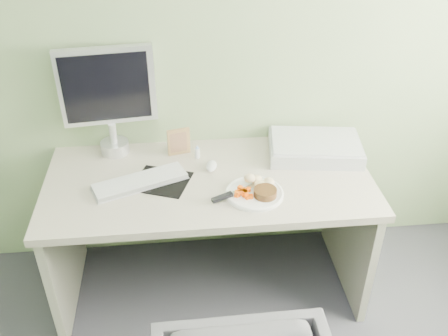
{
  "coord_description": "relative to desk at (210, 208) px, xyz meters",
  "views": [
    {
      "loc": [
        -0.13,
        -0.38,
        2.13
      ],
      "look_at": [
        0.06,
        1.5,
        0.87
      ],
      "focal_mm": 40.0,
      "sensor_mm": 36.0,
      "label": 1
    }
  ],
  "objects": [
    {
      "name": "steak_knife",
      "position": [
        0.09,
        -0.17,
        0.21
      ],
      "size": [
        0.25,
        0.14,
        0.02
      ],
      "rotation": [
        0.0,
        0.0,
        0.46
      ],
      "color": "silver",
      "rests_on": "plate"
    },
    {
      "name": "steak",
      "position": [
        0.25,
        -0.18,
        0.21
      ],
      "size": [
        0.13,
        0.13,
        0.03
      ],
      "primitive_type": "cylinder",
      "rotation": [
        0.0,
        0.0,
        0.25
      ],
      "color": "black",
      "rests_on": "plate"
    },
    {
      "name": "keyboard",
      "position": [
        -0.33,
        -0.01,
        0.2
      ],
      "size": [
        0.46,
        0.28,
        0.02
      ],
      "primitive_type": "cube",
      "rotation": [
        0.0,
        0.0,
        0.37
      ],
      "color": "white",
      "rests_on": "desk"
    },
    {
      "name": "monitor",
      "position": [
        -0.47,
        0.32,
        0.5
      ],
      "size": [
        0.47,
        0.15,
        0.57
      ],
      "rotation": [
        0.0,
        0.0,
        0.11
      ],
      "color": "silver",
      "rests_on": "desk"
    },
    {
      "name": "potato_pile",
      "position": [
        0.23,
        -0.1,
        0.23
      ],
      "size": [
        0.14,
        0.12,
        0.07
      ],
      "primitive_type": "ellipsoid",
      "rotation": [
        0.0,
        0.0,
        0.35
      ],
      "color": "tan",
      "rests_on": "plate"
    },
    {
      "name": "photo_frame",
      "position": [
        -0.14,
        0.24,
        0.26
      ],
      "size": [
        0.12,
        0.04,
        0.15
      ],
      "primitive_type": "cube",
      "rotation": [
        0.0,
        0.0,
        0.22
      ],
      "color": "#9A7447",
      "rests_on": "desk"
    },
    {
      "name": "plate",
      "position": [
        0.2,
        -0.15,
        0.19
      ],
      "size": [
        0.27,
        0.27,
        0.01
      ],
      "primitive_type": "cylinder",
      "color": "white",
      "rests_on": "desk"
    },
    {
      "name": "carrot_heap",
      "position": [
        0.15,
        -0.17,
        0.22
      ],
      "size": [
        0.08,
        0.07,
        0.05
      ],
      "primitive_type": "cube",
      "rotation": [
        0.0,
        0.0,
        -0.16
      ],
      "color": "#FB5605",
      "rests_on": "plate"
    },
    {
      "name": "mousepad",
      "position": [
        -0.23,
        -0.0,
        0.18
      ],
      "size": [
        0.32,
        0.3,
        0.0
      ],
      "primitive_type": "cube",
      "rotation": [
        0.0,
        0.0,
        -0.36
      ],
      "color": "black",
      "rests_on": "desk"
    },
    {
      "name": "eyedrop_bottle",
      "position": [
        -0.04,
        0.2,
        0.22
      ],
      "size": [
        0.03,
        0.03,
        0.08
      ],
      "color": "white",
      "rests_on": "desk"
    },
    {
      "name": "scanner",
      "position": [
        0.57,
        0.17,
        0.22
      ],
      "size": [
        0.51,
        0.38,
        0.07
      ],
      "primitive_type": "cube",
      "rotation": [
        0.0,
        0.0,
        -0.14
      ],
      "color": "#AEB2B5",
      "rests_on": "desk"
    },
    {
      "name": "computer_mouse",
      "position": [
        0.02,
        0.08,
        0.2
      ],
      "size": [
        0.07,
        0.1,
        0.03
      ],
      "primitive_type": "ellipsoid",
      "rotation": [
        0.0,
        0.0,
        -0.2
      ],
      "color": "white",
      "rests_on": "desk"
    },
    {
      "name": "wall_back",
      "position": [
        0.0,
        0.38,
        0.8
      ],
      "size": [
        3.5,
        0.0,
        3.5
      ],
      "primitive_type": "plane",
      "rotation": [
        1.57,
        0.0,
        0.0
      ],
      "color": "#8BA272",
      "rests_on": "floor"
    },
    {
      "name": "desk",
      "position": [
        0.0,
        0.0,
        0.0
      ],
      "size": [
        1.6,
        0.75,
        0.73
      ],
      "color": "beige",
      "rests_on": "floor"
    }
  ]
}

